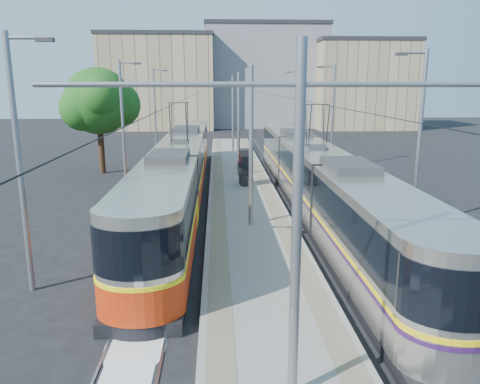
{
  "coord_description": "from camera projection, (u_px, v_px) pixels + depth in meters",
  "views": [
    {
      "loc": [
        -1.47,
        -12.34,
        6.51
      ],
      "look_at": [
        -0.44,
        8.84,
        1.6
      ],
      "focal_mm": 35.0,
      "sensor_mm": 36.0,
      "label": 1
    }
  ],
  "objects": [
    {
      "name": "tram_left",
      "position": [
        180.0,
        170.0,
        26.7
      ],
      "size": [
        2.43,
        30.9,
        5.5
      ],
      "color": "black",
      "rests_on": "ground"
    },
    {
      "name": "rails",
      "position": [
        241.0,
        187.0,
        30.08
      ],
      "size": [
        8.71,
        70.0,
        0.03
      ],
      "color": "gray",
      "rests_on": "ground"
    },
    {
      "name": "tactile_strip_left",
      "position": [
        218.0,
        183.0,
        29.95
      ],
      "size": [
        0.7,
        50.0,
        0.01
      ],
      "primitive_type": "cube",
      "color": "gray",
      "rests_on": "platform"
    },
    {
      "name": "shelter",
      "position": [
        245.0,
        166.0,
        29.19
      ],
      "size": [
        0.76,
        1.1,
        2.27
      ],
      "rotation": [
        0.0,
        0.0,
        0.13
      ],
      "color": "black",
      "rests_on": "platform"
    },
    {
      "name": "tree",
      "position": [
        103.0,
        102.0,
        34.08
      ],
      "size": [
        5.31,
        4.91,
        7.71
      ],
      "color": "#382314",
      "rests_on": "ground"
    },
    {
      "name": "building_left",
      "position": [
        160.0,
        82.0,
        69.92
      ],
      "size": [
        16.32,
        12.24,
        13.58
      ],
      "color": "tan",
      "rests_on": "ground"
    },
    {
      "name": "platform",
      "position": [
        241.0,
        185.0,
        30.05
      ],
      "size": [
        4.0,
        50.0,
        0.3
      ],
      "primitive_type": "cube",
      "color": "gray",
      "rests_on": "ground"
    },
    {
      "name": "tactile_strip_right",
      "position": [
        263.0,
        183.0,
        30.08
      ],
      "size": [
        0.7,
        50.0,
        0.01
      ],
      "primitive_type": "cube",
      "color": "gray",
      "rests_on": "platform"
    },
    {
      "name": "ground",
      "position": [
        270.0,
        314.0,
        13.54
      ],
      "size": [
        160.0,
        160.0,
        0.0
      ],
      "primitive_type": "plane",
      "color": "black",
      "rests_on": "ground"
    },
    {
      "name": "tram_right",
      "position": [
        315.0,
        175.0,
        24.41
      ],
      "size": [
        2.43,
        31.21,
        5.5
      ],
      "color": "black",
      "rests_on": "ground"
    },
    {
      "name": "building_right",
      "position": [
        361.0,
        85.0,
        69.47
      ],
      "size": [
        14.28,
        10.2,
        12.83
      ],
      "color": "tan",
      "rests_on": "ground"
    },
    {
      "name": "track_arrow",
      "position": [
        125.0,
        382.0,
        10.45
      ],
      "size": [
        1.2,
        5.0,
        0.01
      ],
      "primitive_type": "cube",
      "color": "silver",
      "rests_on": "ground"
    },
    {
      "name": "street_lamps",
      "position": [
        238.0,
        118.0,
        33.03
      ],
      "size": [
        15.18,
        38.22,
        8.0
      ],
      "color": "gray",
      "rests_on": "ground"
    },
    {
      "name": "building_centre",
      "position": [
        264.0,
        76.0,
        74.37
      ],
      "size": [
        18.36,
        14.28,
        15.39
      ],
      "color": "gray",
      "rests_on": "ground"
    },
    {
      "name": "catenary",
      "position": [
        243.0,
        120.0,
        26.29
      ],
      "size": [
        9.2,
        70.0,
        7.0
      ],
      "color": "gray",
      "rests_on": "platform"
    }
  ]
}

